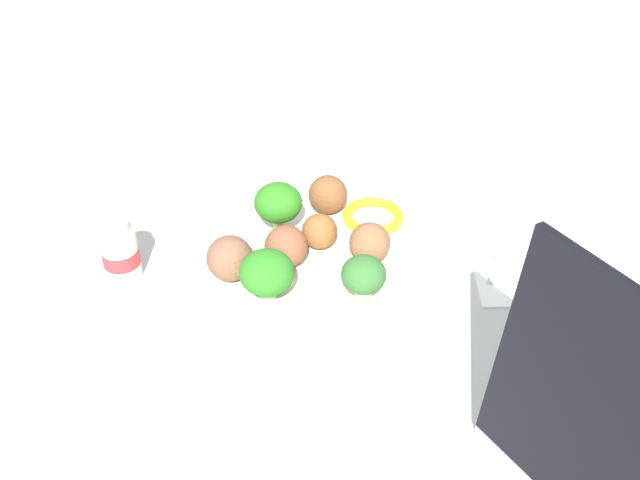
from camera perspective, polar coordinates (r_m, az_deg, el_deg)
name	(u,v)px	position (r m, az deg, el deg)	size (l,w,h in m)	color
ground_plane	(320,266)	(0.82, 0.00, -1.99)	(4.00, 4.00, 0.00)	#B2B2AD
plate	(320,261)	(0.81, 0.00, -1.56)	(0.28, 0.28, 0.02)	white
broccoli_floret_center	(278,203)	(0.82, -3.14, 2.76)	(0.05, 0.05, 0.06)	#9EC06A
broccoli_floret_front_left	(267,273)	(0.74, -3.99, -2.47)	(0.05, 0.05, 0.05)	#93CE82
broccoli_floret_back_left	(364,276)	(0.73, 3.28, -2.70)	(0.04, 0.04, 0.05)	#A5C383
meatball_mid_right	(230,258)	(0.77, -6.76, -1.37)	(0.05, 0.05, 0.05)	brown
meatball_center	(370,243)	(0.79, 3.74, -0.20)	(0.04, 0.04, 0.04)	brown
meatball_back_right	(319,231)	(0.81, -0.06, 0.66)	(0.04, 0.04, 0.04)	brown
meatball_front_left	(286,246)	(0.78, -2.56, -0.49)	(0.04, 0.04, 0.04)	brown
meatball_near_rim	(328,195)	(0.86, 0.59, 3.42)	(0.04, 0.04, 0.04)	brown
pepper_ring_mid_right	(373,216)	(0.86, 3.99, 1.78)	(0.07, 0.07, 0.01)	yellow
napkin	(553,268)	(0.85, 16.99, -2.02)	(0.17, 0.12, 0.01)	white
fork	(556,254)	(0.86, 17.26, -0.99)	(0.12, 0.02, 0.01)	silver
knife	(564,275)	(0.84, 17.81, -2.53)	(0.15, 0.02, 0.01)	silver
yogurt_bottle	(120,253)	(0.81, -14.71, -0.92)	(0.04, 0.04, 0.07)	white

